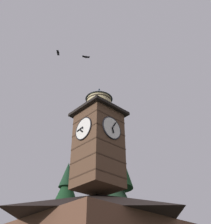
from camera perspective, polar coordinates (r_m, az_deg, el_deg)
name	(u,v)px	position (r m, az deg, el deg)	size (l,w,h in m)	color
clock_tower	(98,139)	(22.39, -1.51, -5.62)	(3.80, 3.80, 9.40)	brown
pine_tree_aside	(116,212)	(29.99, 2.22, -20.29)	(7.27, 7.27, 21.38)	#473323
moon	(66,206)	(56.60, -8.31, -18.92)	(2.22, 2.22, 2.22)	silver
flying_bird_high	(58,53)	(24.31, -9.96, 12.19)	(0.54, 0.57, 0.14)	black
flying_bird_low	(86,57)	(24.15, -4.13, 11.47)	(0.64, 0.49, 0.15)	black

